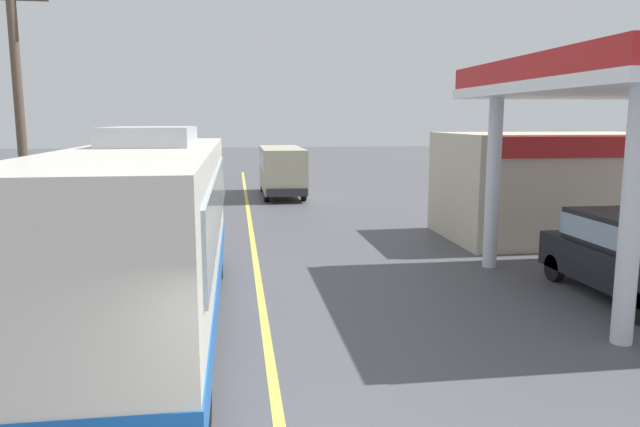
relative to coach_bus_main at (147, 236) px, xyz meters
name	(u,v)px	position (x,y,z in m)	size (l,w,h in m)	color
ground	(249,215)	(2.10, 12.90, -1.72)	(120.00, 120.00, 0.00)	#4C4C51
lane_divider_stripe	(252,239)	(2.10, 7.90, -1.72)	(0.16, 50.00, 0.01)	#D8CC4C
coach_bus_main	(147,236)	(0.00, 0.00, 0.00)	(2.60, 11.04, 3.69)	silver
gas_station_roadside	(593,162)	(11.87, 4.89, 0.91)	(9.10, 11.95, 5.10)	#B21E1E
car_at_pump	(624,252)	(9.88, 0.45, -0.71)	(1.70, 4.20, 1.82)	black
minibus_opposing_lane	(282,167)	(3.91, 18.78, -0.25)	(2.04, 6.13, 2.44)	#BFB799
car_trailing_behind_bus	(196,182)	(-0.22, 16.54, -0.71)	(1.70, 4.20, 1.82)	olive
utility_pole_roadside	(20,117)	(-3.88, 5.48, 2.18)	(1.80, 0.24, 7.45)	brown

